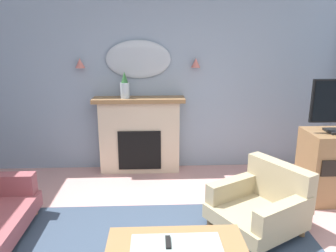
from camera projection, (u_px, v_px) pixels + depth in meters
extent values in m
cube|color=#8C9EB2|center=(156.00, 78.00, 4.98)|extent=(6.59, 0.10, 2.84)
cube|color=beige|center=(140.00, 137.00, 5.00)|extent=(1.20, 0.28, 1.10)
cube|color=black|center=(140.00, 149.00, 4.94)|extent=(0.64, 0.12, 0.60)
cube|color=olive|center=(139.00, 100.00, 4.83)|extent=(1.36, 0.36, 0.06)
cylinder|color=silver|center=(125.00, 90.00, 4.76)|extent=(0.14, 0.14, 0.23)
cone|color=#2D6633|center=(124.00, 77.00, 4.71)|extent=(0.10, 0.10, 0.16)
ellipsoid|color=#B2BCC6|center=(138.00, 59.00, 4.82)|extent=(0.96, 0.06, 0.56)
cone|color=#D17066|center=(80.00, 63.00, 4.75)|extent=(0.14, 0.14, 0.14)
cone|color=#D17066|center=(196.00, 63.00, 4.82)|extent=(0.14, 0.14, 0.14)
cube|color=olive|center=(177.00, 250.00, 2.53)|extent=(1.10, 0.60, 0.04)
cube|color=#8C9E99|center=(177.00, 247.00, 2.52)|extent=(0.72, 0.36, 0.01)
cube|color=black|center=(168.00, 243.00, 2.56)|extent=(0.04, 0.16, 0.02)
cube|color=#934C51|center=(1.00, 184.00, 3.72)|extent=(0.76, 0.16, 0.24)
cylinder|color=olive|center=(34.00, 211.00, 3.81)|extent=(0.07, 0.07, 0.10)
cube|color=tan|center=(255.00, 216.00, 3.47)|extent=(1.09, 1.09, 0.16)
cube|color=tan|center=(279.00, 182.00, 3.56)|extent=(0.54, 0.77, 0.45)
cube|color=tan|center=(234.00, 188.00, 3.69)|extent=(0.69, 0.48, 0.22)
cube|color=tan|center=(283.00, 214.00, 3.14)|extent=(0.69, 0.48, 0.22)
cylinder|color=olive|center=(210.00, 221.00, 3.60)|extent=(0.06, 0.06, 0.10)
cylinder|color=olive|center=(253.00, 205.00, 3.95)|extent=(0.06, 0.06, 0.10)
cylinder|color=olive|center=(302.00, 232.00, 3.40)|extent=(0.06, 0.06, 0.10)
cube|color=olive|center=(336.00, 166.00, 4.11)|extent=(0.80, 0.56, 0.90)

